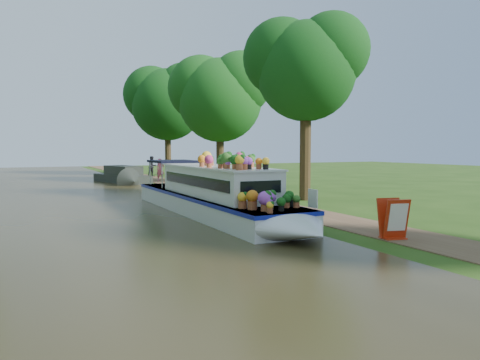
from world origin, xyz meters
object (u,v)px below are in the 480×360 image
second_boat (123,176)px  sandwich_board (394,221)px  pedestrian_dark (152,166)px  pedestrian_pink (160,170)px  plant_boat (217,194)px

second_boat → sandwich_board: bearing=-99.8°
second_boat → pedestrian_dark: size_ratio=3.77×
second_boat → pedestrian_dark: (3.80, 5.96, 0.42)m
pedestrian_pink → second_boat: bearing=-178.3°
sandwich_board → pedestrian_pink: (0.54, 24.74, 0.34)m
plant_boat → second_boat: (0.35, 18.03, -0.35)m
plant_boat → second_boat: bearing=88.9°
second_boat → pedestrian_pink: size_ratio=3.95×
second_boat → pedestrian_pink: (2.93, 0.53, 0.38)m
second_boat → pedestrian_pink: bearing=-5.2°
pedestrian_pink → plant_boat: bearing=-108.6°
plant_boat → pedestrian_pink: plant_boat is taller
plant_boat → pedestrian_dark: (4.15, 23.99, 0.07)m
pedestrian_dark → second_boat: bearing=-143.1°
pedestrian_pink → pedestrian_dark: (0.87, 5.42, 0.04)m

